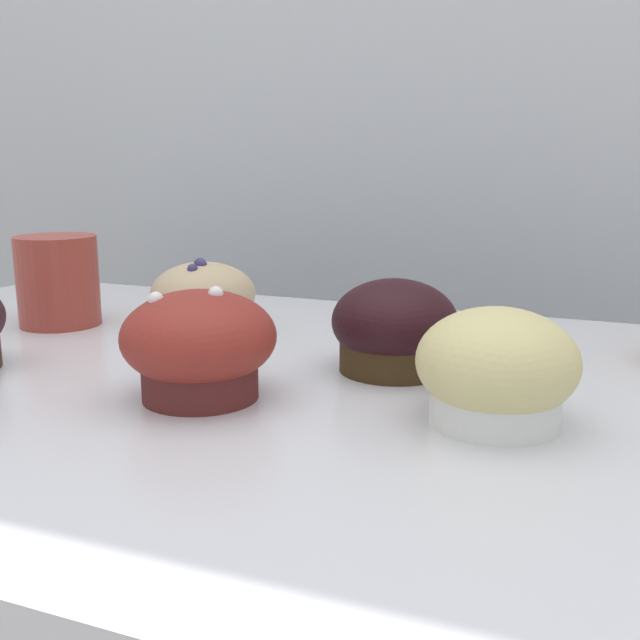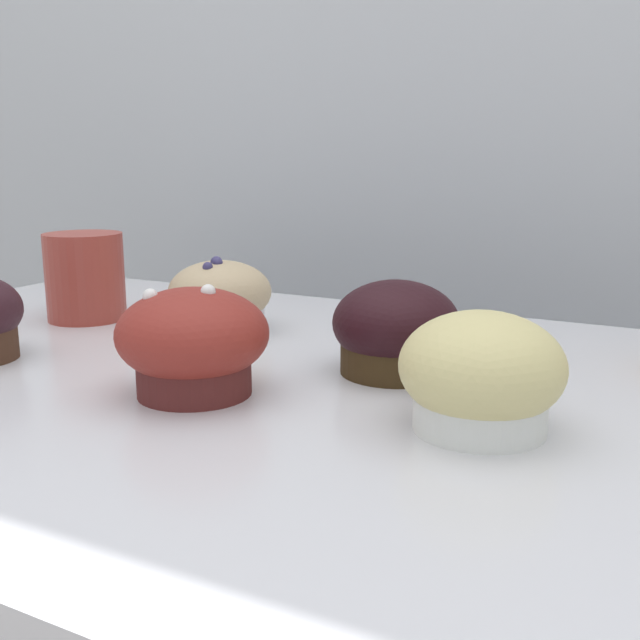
# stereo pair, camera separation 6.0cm
# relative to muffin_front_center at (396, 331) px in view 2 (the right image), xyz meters

# --- Properties ---
(wall_back) EXTENTS (3.20, 0.10, 1.80)m
(wall_back) POSITION_rel_muffin_front_center_xyz_m (-0.11, 0.54, -0.02)
(wall_back) COLOR #B2B7BC
(wall_back) RESTS_ON ground
(muffin_front_center) EXTENTS (0.10, 0.10, 0.08)m
(muffin_front_center) POSITION_rel_muffin_front_center_xyz_m (0.00, 0.00, 0.00)
(muffin_front_center) COLOR #362512
(muffin_front_center) RESTS_ON display_counter
(muffin_front_left) EXTENTS (0.11, 0.11, 0.08)m
(muffin_front_left) POSITION_rel_muffin_front_center_xyz_m (-0.11, -0.12, 0.00)
(muffin_front_left) COLOR #521F1D
(muffin_front_left) RESTS_ON display_counter
(muffin_front_right) EXTENTS (0.10, 0.10, 0.08)m
(muffin_front_right) POSITION_rel_muffin_front_center_xyz_m (-0.21, 0.06, -0.00)
(muffin_front_right) COLOR silver
(muffin_front_right) RESTS_ON display_counter
(muffin_back_center) EXTENTS (0.11, 0.11, 0.08)m
(muffin_back_center) POSITION_rel_muffin_front_center_xyz_m (0.10, -0.10, 0.00)
(muffin_back_center) COLOR white
(muffin_back_center) RESTS_ON display_counter
(coffee_cup) EXTENTS (0.12, 0.08, 0.09)m
(coffee_cup) POSITION_rel_muffin_front_center_xyz_m (-0.38, 0.04, 0.01)
(coffee_cup) COLOR #99382D
(coffee_cup) RESTS_ON display_counter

